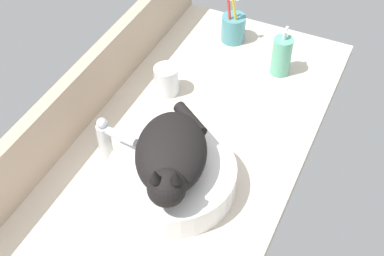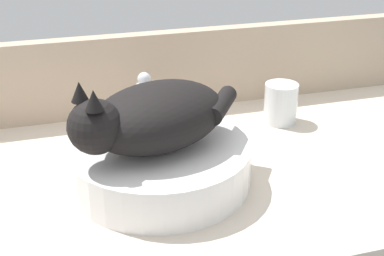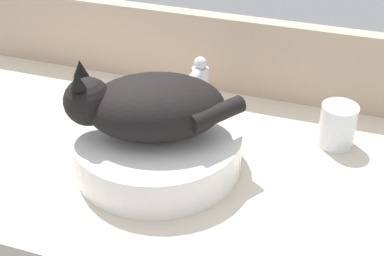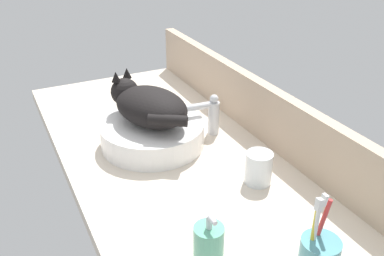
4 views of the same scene
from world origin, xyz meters
TOP-DOWN VIEW (x-y plane):
  - ground_plane at (0.00, 0.00)cm, footprint 139.65×62.52cm
  - backsplash_panel at (0.00, 29.46)cm, footprint 139.65×3.60cm
  - sink_basin at (-7.88, -3.58)cm, footprint 31.81×31.81cm
  - cat at (-9.12, -4.17)cm, footprint 31.06×25.16cm
  - faucet at (-6.16, 15.69)cm, footprint 3.79×11.86cm
  - soap_dispenser at (46.58, -13.40)cm, footprint 5.98×5.98cm
  - toothbrush_cup at (55.99, 6.12)cm, footprint 7.90×7.90cm
  - water_glass at (23.52, 14.16)cm, footprint 7.25×7.25cm

SIDE VIEW (x-z plane):
  - ground_plane at x=0.00cm, z-range -4.00..0.00cm
  - sink_basin at x=-7.88cm, z-range 0.00..7.39cm
  - water_glass at x=23.52cm, z-range -0.51..8.39cm
  - toothbrush_cup at x=55.99cm, z-range -4.40..14.32cm
  - soap_dispenser at x=46.58cm, z-range -1.54..14.23cm
  - faucet at x=-6.16cm, z-range 0.50..14.10cm
  - backsplash_panel at x=0.00cm, z-range 0.00..18.07cm
  - cat at x=-9.12cm, z-range 6.15..20.15cm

